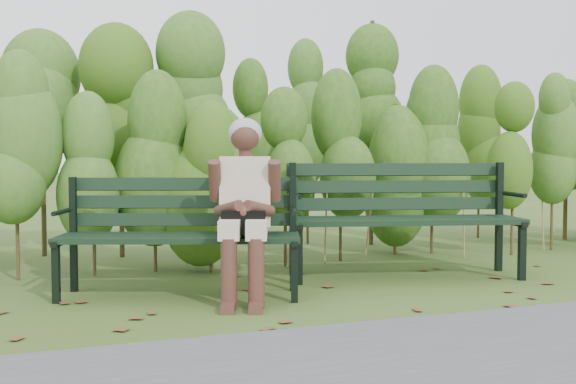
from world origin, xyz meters
name	(u,v)px	position (x,y,z in m)	size (l,w,h in m)	color
ground	(304,295)	(0.00, 0.00, 0.00)	(80.00, 80.00, 0.00)	#3B5518
hedge_band	(235,134)	(0.00, 1.86, 1.26)	(11.04, 1.67, 2.42)	#47381E
leaf_litter	(291,299)	(-0.14, -0.11, 0.00)	(5.59, 2.19, 0.01)	brown
bench_left	(181,226)	(-0.85, 0.35, 0.52)	(1.84, 1.11, 0.87)	black
bench_right	(402,209)	(1.10, 0.49, 0.58)	(2.05, 1.10, 0.98)	black
seated_woman	(245,197)	(-0.46, 0.02, 0.74)	(0.59, 0.83, 1.31)	beige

